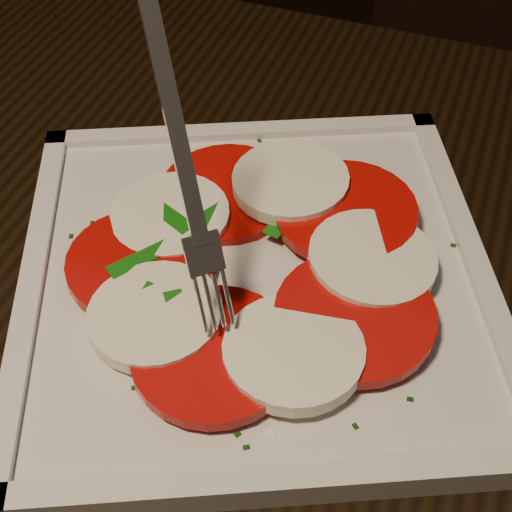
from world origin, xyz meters
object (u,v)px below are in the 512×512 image
Objects in this scene: plate at (256,279)px; fork at (178,156)px; table at (227,417)px; chair at (503,49)px.

fork is (-0.04, -0.02, 0.11)m from plate.
table is 1.33× the size of chair.
fork reaches higher than chair.
chair is at bearing 35.84° from fork.
table is at bearing -103.14° from chair.
fork reaches higher than plate.
plate is 0.12m from fork.
chair is 0.78m from plate.
plate reaches higher than table.
fork is (-0.03, 0.03, 0.22)m from table.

